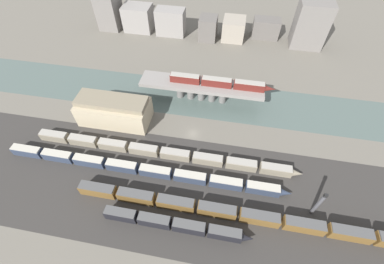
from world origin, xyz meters
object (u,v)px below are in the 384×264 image
object	(u,v)px
train_yard_far	(142,169)
train_yard_outer	(163,153)
warehouse_building	(114,110)
signal_tower	(318,204)
train_yard_mid	(243,215)
train_yard_near	(175,224)
train_on_bridge	(220,82)

from	to	relation	value
train_yard_far	train_yard_outer	world-z (taller)	train_yard_far
warehouse_building	signal_tower	bearing A→B (deg)	-19.84
train_yard_mid	signal_tower	distance (m)	21.84
train_yard_mid	warehouse_building	distance (m)	60.73
warehouse_building	train_yard_mid	bearing A→B (deg)	-31.43
train_yard_near	train_yard_outer	bearing A→B (deg)	112.13
train_yard_mid	train_yard_outer	size ratio (longest dim) A/B	1.09
signal_tower	warehouse_building	bearing A→B (deg)	160.16
train_yard_near	warehouse_building	world-z (taller)	warehouse_building
train_on_bridge	train_yard_far	xyz separation A→B (m)	(-21.21, -39.96, -8.18)
train_yard_far	train_yard_near	bearing A→B (deg)	-47.23
train_yard_outer	train_on_bridge	bearing A→B (deg)	63.27
warehouse_building	signal_tower	distance (m)	77.15
train_yard_far	train_yard_outer	xyz separation A→B (m)	(5.12, 8.02, -0.05)
train_yard_near	warehouse_building	distance (m)	50.19
train_yard_outer	warehouse_building	distance (m)	26.90
train_yard_outer	signal_tower	size ratio (longest dim) A/B	7.98
train_on_bridge	train_yard_far	size ratio (longest dim) A/B	0.44
train_yard_mid	warehouse_building	xyz separation A→B (m)	(-51.75, 31.63, 3.15)
train_on_bridge	train_yard_mid	size ratio (longest dim) A/B	0.41
train_on_bridge	warehouse_building	world-z (taller)	train_on_bridge
train_on_bridge	train_yard_near	xyz separation A→B (m)	(-6.25, -56.13, -7.98)
train_yard_outer	warehouse_building	world-z (taller)	warehouse_building
train_yard_near	train_yard_far	world-z (taller)	train_yard_near
train_on_bridge	train_yard_far	bearing A→B (deg)	-117.96
train_yard_outer	train_yard_mid	bearing A→B (deg)	-31.72
train_on_bridge	train_yard_outer	distance (m)	36.69
train_yard_near	train_on_bridge	bearing A→B (deg)	83.65
train_yard_outer	warehouse_building	size ratio (longest dim) A/B	3.48
train_yard_mid	train_yard_outer	bearing A→B (deg)	148.28
train_yard_far	signal_tower	world-z (taller)	signal_tower
train_on_bridge	train_yard_far	distance (m)	45.97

